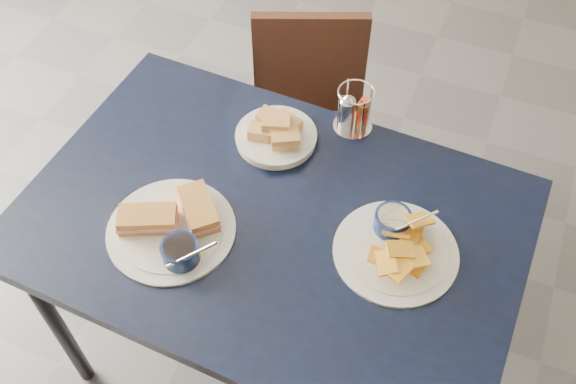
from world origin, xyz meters
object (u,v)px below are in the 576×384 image
at_px(plantain_plate, 396,243).
at_px(bread_basket, 276,134).
at_px(condiment_caddy, 353,111).
at_px(chair_far, 317,115).
at_px(sandwich_plate, 174,227).
at_px(dining_table, 271,232).

bearing_deg(plantain_plate, bread_basket, 152.10).
height_order(plantain_plate, condiment_caddy, condiment_caddy).
xyz_separation_m(chair_far, sandwich_plate, (-0.09, -0.78, 0.31)).
relative_size(dining_table, plantain_plate, 4.22).
relative_size(dining_table, sandwich_plate, 3.93).
bearing_deg(sandwich_plate, dining_table, 33.20).
bearing_deg(plantain_plate, sandwich_plate, -162.19).
xyz_separation_m(chair_far, condiment_caddy, (0.20, -0.28, 0.34)).
distance_m(dining_table, chair_far, 0.70).
xyz_separation_m(chair_far, bread_basket, (0.02, -0.41, 0.31)).
bearing_deg(bread_basket, chair_far, 93.38).
xyz_separation_m(chair_far, plantain_plate, (0.43, -0.62, 0.30)).
relative_size(dining_table, condiment_caddy, 9.37).
height_order(sandwich_plate, condiment_caddy, condiment_caddy).
height_order(chair_far, condiment_caddy, condiment_caddy).
bearing_deg(sandwich_plate, plantain_plate, 17.81).
bearing_deg(dining_table, plantain_plate, 6.13).
relative_size(chair_far, plantain_plate, 2.68).
distance_m(chair_far, bread_basket, 0.51).
bearing_deg(chair_far, dining_table, -80.09).
relative_size(sandwich_plate, plantain_plate, 1.07).
xyz_separation_m(bread_basket, condiment_caddy, (0.17, 0.13, 0.03)).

